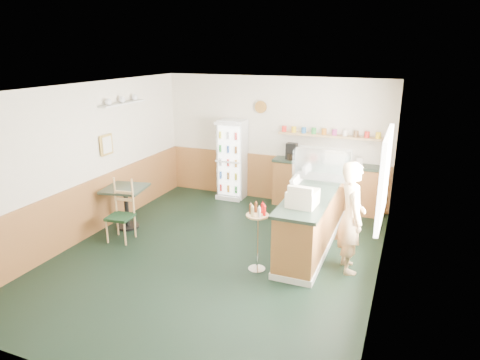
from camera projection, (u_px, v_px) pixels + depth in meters
The scene contains 13 objects.
ground at pixel (217, 255), 7.02m from camera, with size 6.00×6.00×0.00m, color black.
room_envelope at pixel (221, 154), 7.29m from camera, with size 5.04×6.02×2.72m.
service_counter at pixel (314, 218), 7.35m from camera, with size 0.68×3.01×1.01m.
back_counter at pixel (325, 184), 8.91m from camera, with size 2.24×0.42×1.69m.
drinks_fridge at pixel (232, 160), 9.50m from camera, with size 0.58×0.52×1.76m.
display_case at pixel (322, 165), 7.51m from camera, with size 0.97×0.51×0.55m.
cash_register at pixel (303, 198), 6.34m from camera, with size 0.41×0.43×0.24m, color beige.
shopkeeper at pixel (351, 217), 6.34m from camera, with size 0.57×0.41×1.71m, color tan.
condiment_stand at pixel (257, 229), 6.37m from camera, with size 0.34×0.34×1.06m.
newspaper_rack at pixel (295, 203), 7.43m from camera, with size 0.09×0.46×0.92m.
cafe_table at pixel (126, 199), 7.95m from camera, with size 0.84×0.84×0.80m.
cafe_chair at pixel (123, 208), 7.50m from camera, with size 0.45×0.45×1.09m.
dog_doorstop at pixel (285, 236), 7.42m from camera, with size 0.24×0.31×0.29m.
Camera 1 is at (2.73, -5.73, 3.27)m, focal length 32.00 mm.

